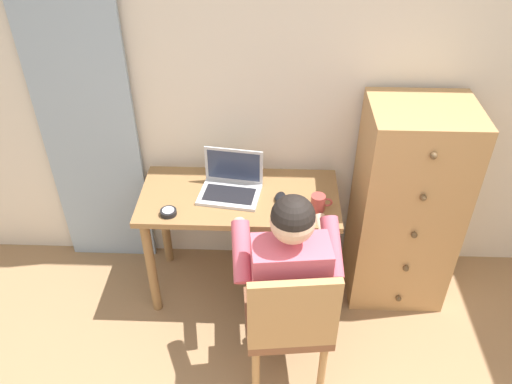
{
  "coord_description": "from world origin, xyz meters",
  "views": [
    {
      "loc": [
        -0.16,
        -0.5,
        2.54
      ],
      "look_at": [
        -0.25,
        1.76,
        0.84
      ],
      "focal_mm": 36.29,
      "sensor_mm": 36.0,
      "label": 1
    }
  ],
  "objects_px": {
    "dresser": "(405,206)",
    "coffee_mug": "(318,203)",
    "chair": "(289,321)",
    "desk_clock": "(168,212)",
    "person_seated": "(286,268)",
    "laptop": "(231,184)",
    "computer_mouse": "(280,197)",
    "desk": "(240,212)"
  },
  "relations": [
    {
      "from": "chair",
      "to": "computer_mouse",
      "type": "height_order",
      "value": "chair"
    },
    {
      "from": "desk",
      "to": "dresser",
      "type": "relative_size",
      "value": 0.89
    },
    {
      "from": "laptop",
      "to": "coffee_mug",
      "type": "bearing_deg",
      "value": -16.76
    },
    {
      "from": "person_seated",
      "to": "desk_clock",
      "type": "relative_size",
      "value": 13.5
    },
    {
      "from": "desk",
      "to": "laptop",
      "type": "xyz_separation_m",
      "value": [
        -0.05,
        0.03,
        0.17
      ]
    },
    {
      "from": "person_seated",
      "to": "laptop",
      "type": "bearing_deg",
      "value": 119.48
    },
    {
      "from": "person_seated",
      "to": "laptop",
      "type": "distance_m",
      "value": 0.65
    },
    {
      "from": "person_seated",
      "to": "laptop",
      "type": "xyz_separation_m",
      "value": [
        -0.32,
        0.56,
        0.1
      ]
    },
    {
      "from": "chair",
      "to": "coffee_mug",
      "type": "relative_size",
      "value": 7.48
    },
    {
      "from": "chair",
      "to": "person_seated",
      "type": "distance_m",
      "value": 0.26
    },
    {
      "from": "desk_clock",
      "to": "coffee_mug",
      "type": "relative_size",
      "value": 0.75
    },
    {
      "from": "desk_clock",
      "to": "desk",
      "type": "bearing_deg",
      "value": 26.62
    },
    {
      "from": "desk",
      "to": "computer_mouse",
      "type": "relative_size",
      "value": 11.43
    },
    {
      "from": "desk",
      "to": "person_seated",
      "type": "height_order",
      "value": "person_seated"
    },
    {
      "from": "chair",
      "to": "person_seated",
      "type": "height_order",
      "value": "person_seated"
    },
    {
      "from": "dresser",
      "to": "laptop",
      "type": "relative_size",
      "value": 3.47
    },
    {
      "from": "desk",
      "to": "desk_clock",
      "type": "xyz_separation_m",
      "value": [
        -0.38,
        -0.19,
        0.14
      ]
    },
    {
      "from": "dresser",
      "to": "chair",
      "type": "distance_m",
      "value": 1.03
    },
    {
      "from": "dresser",
      "to": "chair",
      "type": "relative_size",
      "value": 1.44
    },
    {
      "from": "chair",
      "to": "desk_clock",
      "type": "xyz_separation_m",
      "value": [
        -0.66,
        0.52,
        0.25
      ]
    },
    {
      "from": "coffee_mug",
      "to": "dresser",
      "type": "bearing_deg",
      "value": 17.24
    },
    {
      "from": "desk",
      "to": "laptop",
      "type": "relative_size",
      "value": 3.07
    },
    {
      "from": "dresser",
      "to": "computer_mouse",
      "type": "height_order",
      "value": "dresser"
    },
    {
      "from": "person_seated",
      "to": "coffee_mug",
      "type": "relative_size",
      "value": 10.13
    },
    {
      "from": "desk_clock",
      "to": "coffee_mug",
      "type": "xyz_separation_m",
      "value": [
        0.82,
        0.07,
        0.03
      ]
    },
    {
      "from": "desk_clock",
      "to": "laptop",
      "type": "bearing_deg",
      "value": 33.99
    },
    {
      "from": "laptop",
      "to": "coffee_mug",
      "type": "distance_m",
      "value": 0.51
    },
    {
      "from": "chair",
      "to": "person_seated",
      "type": "bearing_deg",
      "value": 95.58
    },
    {
      "from": "desk",
      "to": "chair",
      "type": "relative_size",
      "value": 1.27
    },
    {
      "from": "dresser",
      "to": "desk",
      "type": "bearing_deg",
      "value": -177.16
    },
    {
      "from": "desk_clock",
      "to": "coffee_mug",
      "type": "distance_m",
      "value": 0.82
    },
    {
      "from": "desk",
      "to": "computer_mouse",
      "type": "bearing_deg",
      "value": -7.96
    },
    {
      "from": "computer_mouse",
      "to": "desk_clock",
      "type": "bearing_deg",
      "value": -155.31
    },
    {
      "from": "coffee_mug",
      "to": "person_seated",
      "type": "bearing_deg",
      "value": -113.35
    },
    {
      "from": "laptop",
      "to": "coffee_mug",
      "type": "relative_size",
      "value": 3.1
    },
    {
      "from": "dresser",
      "to": "chair",
      "type": "height_order",
      "value": "dresser"
    },
    {
      "from": "chair",
      "to": "coffee_mug",
      "type": "xyz_separation_m",
      "value": [
        0.16,
        0.59,
        0.28
      ]
    },
    {
      "from": "person_seated",
      "to": "desk_clock",
      "type": "distance_m",
      "value": 0.73
    },
    {
      "from": "laptop",
      "to": "computer_mouse",
      "type": "bearing_deg",
      "value": -12.96
    },
    {
      "from": "dresser",
      "to": "coffee_mug",
      "type": "bearing_deg",
      "value": -162.76
    },
    {
      "from": "computer_mouse",
      "to": "chair",
      "type": "bearing_deg",
      "value": -75.36
    },
    {
      "from": "person_seated",
      "to": "desk_clock",
      "type": "height_order",
      "value": "person_seated"
    }
  ]
}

